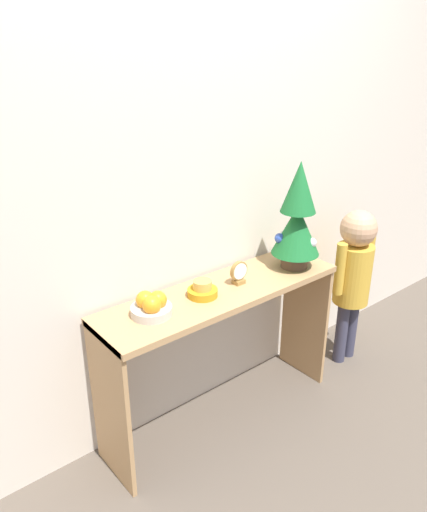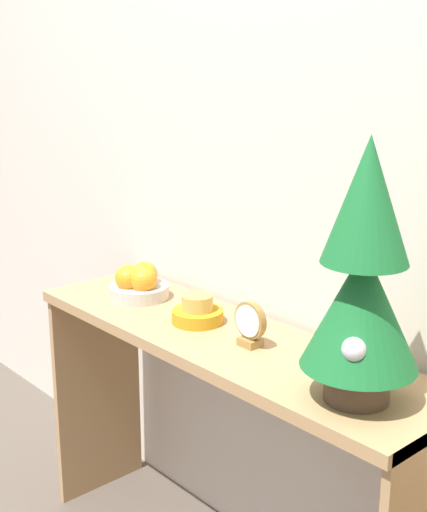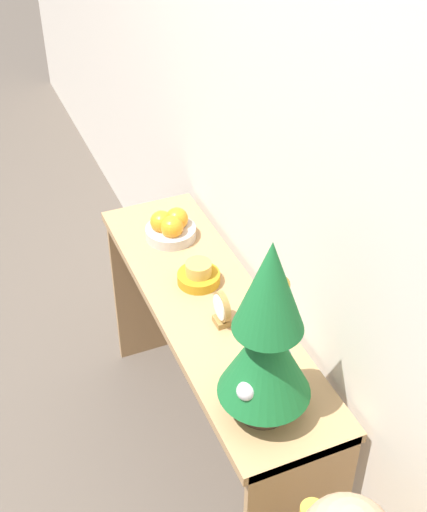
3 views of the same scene
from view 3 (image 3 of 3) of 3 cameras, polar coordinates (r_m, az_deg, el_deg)
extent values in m
plane|color=brown|center=(2.66, -3.75, -16.56)|extent=(12.00, 12.00, 0.00)
cube|color=beige|center=(1.94, 5.57, 9.77)|extent=(7.00, 0.05, 2.50)
cube|color=tan|center=(2.17, -0.30, -4.09)|extent=(1.22, 0.34, 0.03)
cube|color=tan|center=(2.83, -4.96, -1.97)|extent=(0.02, 0.31, 0.72)
cylinder|color=#4C3828|center=(1.85, 3.98, -11.68)|extent=(0.13, 0.13, 0.05)
cylinder|color=brown|center=(1.82, 4.04, -10.75)|extent=(0.02, 0.02, 0.04)
cone|color=#19662D|center=(1.73, 4.22, -7.92)|extent=(0.24, 0.24, 0.25)
cone|color=#19662D|center=(1.58, 4.56, -2.45)|extent=(0.17, 0.17, 0.25)
sphere|color=gold|center=(1.60, 5.41, -2.31)|extent=(0.04, 0.04, 0.04)
sphere|color=#2D4CA8|center=(1.81, 4.51, -7.09)|extent=(0.05, 0.05, 0.05)
sphere|color=silver|center=(1.72, 2.63, -10.73)|extent=(0.05, 0.05, 0.05)
sphere|color=silver|center=(1.79, 5.43, -7.92)|extent=(0.05, 0.05, 0.05)
cylinder|color=#B7B2A8|center=(2.43, -3.44, 1.89)|extent=(0.17, 0.17, 0.04)
sphere|color=orange|center=(2.38, -3.35, 2.33)|extent=(0.08, 0.08, 0.08)
sphere|color=orange|center=(2.42, -2.95, 3.00)|extent=(0.08, 0.08, 0.08)
sphere|color=orange|center=(2.41, -4.18, 2.75)|extent=(0.08, 0.08, 0.08)
cylinder|color=#B78419|center=(2.23, -1.19, -1.76)|extent=(0.13, 0.13, 0.03)
cylinder|color=gold|center=(2.21, -1.21, -1.00)|extent=(0.08, 0.08, 0.04)
cube|color=olive|center=(2.09, 0.68, -5.22)|extent=(0.05, 0.04, 0.02)
cylinder|color=olive|center=(2.05, 0.70, -4.06)|extent=(0.09, 0.02, 0.09)
cylinder|color=white|center=(2.05, 0.44, -4.13)|extent=(0.08, 0.00, 0.08)
camera|label=1|loc=(2.98, -43.91, 20.66)|focal=35.00mm
camera|label=2|loc=(0.94, -48.35, -36.08)|focal=50.00mm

